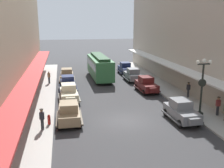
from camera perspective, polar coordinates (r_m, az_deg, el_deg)
ground_plane at (r=22.34m, az=2.98°, el=-8.11°), size 200.00×200.00×0.00m
sidewalk_left at (r=21.85m, az=-16.72°, el=-9.01°), size 3.00×60.00×0.15m
sidewalk_right at (r=25.11m, az=19.94°, el=-6.26°), size 3.00×60.00×0.15m
parked_car_0 at (r=22.76m, az=15.09°, el=-5.63°), size 2.24×4.29×1.84m
parked_car_1 at (r=36.55m, az=-9.92°, el=1.93°), size 2.21×4.28×1.84m
parked_car_2 at (r=31.14m, az=7.62°, el=-0.04°), size 2.29×4.31×1.84m
parked_car_3 at (r=41.50m, az=2.98°, el=3.53°), size 2.18×4.28×1.84m
parked_car_4 at (r=36.60m, az=4.56°, el=2.12°), size 2.19×4.28×1.84m
parked_car_5 at (r=31.75m, az=-9.71°, el=0.15°), size 2.25×4.30×1.84m
parked_car_6 at (r=21.87m, az=-9.48°, el=-6.14°), size 2.19×4.28×1.84m
parked_car_7 at (r=27.65m, az=-9.50°, el=-1.89°), size 2.28×4.31×1.84m
streetcar at (r=37.90m, az=-2.74°, el=4.02°), size 2.67×9.64×3.46m
lamp_post_with_clock at (r=23.05m, az=19.24°, el=-0.39°), size 1.42×0.44×5.16m
fire_hydrant at (r=21.69m, az=-13.73°, el=-7.61°), size 0.24×0.24×0.82m
pedestrian_0 at (r=20.66m, az=-15.20°, el=-7.46°), size 0.36×0.28×1.67m
pedestrian_1 at (r=24.74m, az=22.35°, el=-4.48°), size 0.36×0.28×1.67m
pedestrian_3 at (r=29.42m, az=16.50°, el=-1.18°), size 0.36×0.28×1.67m
pedestrian_4 at (r=35.47m, az=-13.74°, el=1.46°), size 0.36×0.24×1.64m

